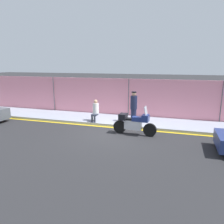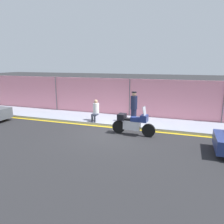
{
  "view_description": "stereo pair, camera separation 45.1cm",
  "coord_description": "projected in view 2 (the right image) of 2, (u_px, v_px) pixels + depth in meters",
  "views": [
    {
      "loc": [
        3.05,
        -10.36,
        3.59
      ],
      "look_at": [
        -0.54,
        1.54,
        0.77
      ],
      "focal_mm": 35.0,
      "sensor_mm": 36.0,
      "label": 1
    },
    {
      "loc": [
        3.48,
        -10.22,
        3.59
      ],
      "look_at": [
        -0.54,
        1.54,
        0.77
      ],
      "focal_mm": 35.0,
      "sensor_mm": 36.0,
      "label": 2
    }
  ],
  "objects": [
    {
      "name": "storefront_fence",
      "position": [
        130.0,
        98.0,
        14.38
      ],
      "size": [
        39.23,
        0.17,
        2.57
      ],
      "color": "pink",
      "rests_on": "ground_plane"
    },
    {
      "name": "ground_plane",
      "position": [
        112.0,
        133.0,
        11.33
      ],
      "size": [
        120.0,
        120.0,
        0.0
      ],
      "primitive_type": "plane",
      "color": "#262628"
    },
    {
      "name": "curb_paint_stripe",
      "position": [
        118.0,
        128.0,
        12.24
      ],
      "size": [
        41.3,
        0.18,
        0.01
      ],
      "color": "gold",
      "rests_on": "ground_plane"
    },
    {
      "name": "sidewalk",
      "position": [
        124.0,
        121.0,
        13.44
      ],
      "size": [
        41.3,
        2.45,
        0.15
      ],
      "color": "#8E93A3",
      "rests_on": "ground_plane"
    },
    {
      "name": "officer_standing",
      "position": [
        134.0,
        107.0,
        12.76
      ],
      "size": [
        0.39,
        0.39,
        1.8
      ],
      "color": "#191E38",
      "rests_on": "sidewalk"
    },
    {
      "name": "person_seated_on_curb",
      "position": [
        96.0,
        109.0,
        13.05
      ],
      "size": [
        0.36,
        0.66,
        1.29
      ],
      "color": "#2D3342",
      "rests_on": "sidewalk"
    },
    {
      "name": "motorcycle",
      "position": [
        133.0,
        123.0,
        10.99
      ],
      "size": [
        2.25,
        0.6,
        1.5
      ],
      "rotation": [
        0.0,
        0.0,
        -0.08
      ],
      "color": "black",
      "rests_on": "ground_plane"
    }
  ]
}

